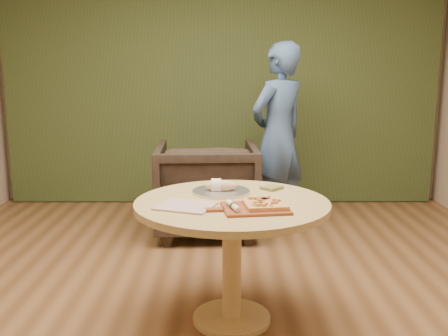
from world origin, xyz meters
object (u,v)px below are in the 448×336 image
pedestal_table (232,224)px  flatbread_pizza (265,204)px  pizza_paddle (253,208)px  serving_tray (221,191)px  person_standing (278,136)px  bread_roll (220,186)px  armchair (207,184)px  cutlery_roll (233,206)px

pedestal_table → flatbread_pizza: flatbread_pizza is taller
pizza_paddle → serving_tray: bearing=106.7°
pedestal_table → person_standing: (0.47, 1.93, 0.27)m
bread_roll → pizza_paddle: bearing=-64.3°
armchair → person_standing: bearing=-163.2°
serving_tray → person_standing: (0.54, 1.73, 0.12)m
pedestal_table → cutlery_roll: cutlery_roll is taller
cutlery_roll → person_standing: size_ratio=0.11×
pedestal_table → armchair: bearing=96.9°
flatbread_pizza → serving_tray: (-0.24, 0.37, -0.02)m
pizza_paddle → person_standing: size_ratio=0.26×
flatbread_pizza → cutlery_roll: 0.18m
pedestal_table → pizza_paddle: (0.11, -0.19, 0.15)m
serving_tray → person_standing: 1.81m
pizza_paddle → bread_roll: bearing=107.7°
pizza_paddle → person_standing: bearing=72.4°
serving_tray → armchair: bearing=95.3°
pizza_paddle → serving_tray: size_ratio=1.30×
person_standing → flatbread_pizza: bearing=41.9°
cutlery_roll → serving_tray: bearing=82.6°
serving_tray → bread_roll: bread_roll is taller
cutlery_roll → armchair: bearing=79.6°
cutlery_roll → person_standing: person_standing is taller
cutlery_roll → person_standing: bearing=61.1°
serving_tray → armchair: (-0.14, 1.49, -0.29)m
serving_tray → bread_roll: bearing=180.0°
cutlery_roll → serving_tray: size_ratio=0.55×
pedestal_table → armchair: 1.71m
pedestal_table → armchair: (-0.20, 1.69, -0.14)m
cutlery_roll → bread_roll: bearing=83.8°
serving_tray → bread_roll: size_ratio=1.84×
pedestal_table → flatbread_pizza: (0.18, -0.17, 0.17)m
pizza_paddle → bread_roll: (-0.19, 0.39, 0.04)m
serving_tray → cutlery_roll: bearing=-80.9°
pizza_paddle → flatbread_pizza: (0.06, 0.02, 0.02)m
flatbread_pizza → serving_tray: bearing=123.0°
cutlery_roll → flatbread_pizza: bearing=-1.5°
serving_tray → armchair: 1.52m
pedestal_table → serving_tray: bearing=108.0°
pizza_paddle → serving_tray: serving_tray is taller
serving_tray → pizza_paddle: bearing=-65.4°
pedestal_table → pizza_paddle: 0.27m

